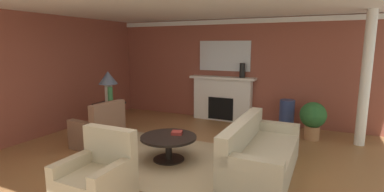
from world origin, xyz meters
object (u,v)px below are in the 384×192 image
(mantel_mirror, at_px, (224,56))
(vase_on_side_table, at_px, (110,96))
(side_table, at_px, (110,115))
(vase_tall_corner, at_px, (287,115))
(table_lamp, at_px, (108,81))
(armchair_facing_fireplace, at_px, (97,181))
(coffee_table, at_px, (169,142))
(fireplace, at_px, (222,100))
(armchair_near_window, at_px, (99,132))
(potted_plant, at_px, (313,118))
(vase_mantel_right, at_px, (242,70))
(sofa, at_px, (260,155))

(mantel_mirror, xyz_separation_m, vase_on_side_table, (-1.92, -2.39, -0.86))
(side_table, relative_size, vase_on_side_table, 1.73)
(vase_on_side_table, height_order, vase_tall_corner, vase_on_side_table)
(table_lamp, distance_m, vase_tall_corner, 4.32)
(armchair_facing_fireplace, bearing_deg, coffee_table, 85.26)
(fireplace, xyz_separation_m, armchair_near_window, (-1.54, -3.10, -0.26))
(mantel_mirror, distance_m, vase_on_side_table, 3.19)
(fireplace, relative_size, armchair_near_window, 1.89)
(mantel_mirror, relative_size, potted_plant, 1.72)
(side_table, bearing_deg, vase_tall_corner, 25.91)
(armchair_near_window, bearing_deg, coffee_table, -0.13)
(coffee_table, relative_size, vase_mantel_right, 2.59)
(armchair_near_window, distance_m, vase_on_side_table, 1.09)
(table_lamp, bearing_deg, vase_tall_corner, 25.91)
(sofa, height_order, potted_plant, sofa)
(vase_on_side_table, bearing_deg, fireplace, 49.79)
(fireplace, xyz_separation_m, coffee_table, (0.08, -3.10, -0.24))
(fireplace, distance_m, potted_plant, 2.46)
(mantel_mirror, bearing_deg, vase_mantel_right, -17.18)
(table_lamp, height_order, vase_tall_corner, table_lamp)
(mantel_mirror, bearing_deg, armchair_near_window, -115.57)
(fireplace, bearing_deg, table_lamp, -133.89)
(fireplace, relative_size, armchair_facing_fireplace, 1.89)
(mantel_mirror, height_order, sofa, mantel_mirror)
(vase_on_side_table, bearing_deg, side_table, 141.34)
(fireplace, xyz_separation_m, side_table, (-2.07, -2.15, -0.17))
(armchair_near_window, bearing_deg, sofa, 3.05)
(armchair_near_window, relative_size, vase_mantel_right, 2.46)
(fireplace, xyz_separation_m, vase_on_side_table, (-1.92, -2.27, 0.33))
(vase_tall_corner, height_order, potted_plant, potted_plant)
(sofa, bearing_deg, armchair_facing_fireplace, -133.69)
(mantel_mirror, xyz_separation_m, armchair_near_window, (-1.54, -3.22, -1.45))
(armchair_facing_fireplace, xyz_separation_m, coffee_table, (0.14, 1.63, 0.03))
(table_lamp, xyz_separation_m, vase_tall_corner, (3.81, 1.85, -0.84))
(side_table, xyz_separation_m, table_lamp, (0.00, 0.00, 0.82))
(coffee_table, distance_m, potted_plant, 3.28)
(table_lamp, distance_m, vase_on_side_table, 0.38)
(mantel_mirror, relative_size, armchair_near_window, 1.51)
(armchair_facing_fireplace, height_order, vase_tall_corner, armchair_facing_fireplace)
(fireplace, xyz_separation_m, table_lamp, (-2.07, -2.15, 0.65))
(coffee_table, bearing_deg, sofa, 6.28)
(side_table, bearing_deg, mantel_mirror, 47.67)
(side_table, bearing_deg, coffee_table, -23.81)
(fireplace, height_order, armchair_near_window, fireplace)
(armchair_near_window, bearing_deg, potted_plant, 31.30)
(mantel_mirror, distance_m, sofa, 3.77)
(fireplace, xyz_separation_m, armchair_facing_fireplace, (-0.05, -4.74, -0.26))
(vase_tall_corner, bearing_deg, side_table, -154.09)
(coffee_table, bearing_deg, fireplace, 91.54)
(fireplace, xyz_separation_m, vase_mantel_right, (0.55, -0.05, 0.83))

